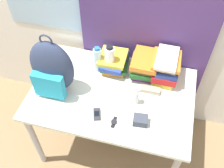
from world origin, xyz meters
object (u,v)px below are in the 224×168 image
(sunscreen_bottle, at_px, (136,96))
(cell_phone, at_px, (97,114))
(book_stack_right, at_px, (166,67))
(sunglasses_case, at_px, (150,90))
(wristwatch, at_px, (114,122))
(backpack, at_px, (52,69))
(book_stack_left, at_px, (114,62))
(camera_pouch, at_px, (140,120))
(book_stack_center, at_px, (145,66))
(sports_bottle, at_px, (110,60))
(water_bottle, at_px, (98,60))

(sunscreen_bottle, height_order, cell_phone, sunscreen_bottle)
(sunscreen_bottle, bearing_deg, book_stack_right, 60.74)
(sunglasses_case, distance_m, wristwatch, 0.40)
(sunglasses_case, bearing_deg, backpack, -167.55)
(book_stack_right, height_order, sunscreen_bottle, book_stack_right)
(book_stack_left, xyz_separation_m, camera_pouch, (0.31, -0.48, -0.04))
(book_stack_center, relative_size, camera_pouch, 2.52)
(cell_phone, bearing_deg, sports_bottle, 92.95)
(book_stack_left, bearing_deg, water_bottle, -154.70)
(cell_phone, bearing_deg, book_stack_center, 62.60)
(wristwatch, bearing_deg, water_bottle, 119.02)
(sunscreen_bottle, height_order, camera_pouch, sunscreen_bottle)
(backpack, distance_m, cell_phone, 0.46)
(book_stack_left, bearing_deg, sunglasses_case, -28.21)
(cell_phone, bearing_deg, camera_pouch, 2.72)
(backpack, height_order, camera_pouch, backpack)
(backpack, bearing_deg, camera_pouch, -11.70)
(sports_bottle, relative_size, sunscreen_bottle, 1.84)
(sunglasses_case, bearing_deg, book_stack_right, 64.91)
(sunscreen_bottle, relative_size, sunglasses_case, 1.00)
(book_stack_left, bearing_deg, book_stack_center, -0.55)
(backpack, height_order, wristwatch, backpack)
(cell_phone, xyz_separation_m, sunglasses_case, (0.33, 0.31, 0.01))
(book_stack_center, relative_size, sunscreen_bottle, 1.81)
(book_stack_left, xyz_separation_m, book_stack_right, (0.42, -0.00, 0.05))
(book_stack_center, height_order, sports_bottle, sports_bottle)
(sunscreen_bottle, bearing_deg, sunglasses_case, 55.63)
(book_stack_left, distance_m, sports_bottle, 0.09)
(cell_phone, bearing_deg, backpack, 157.24)
(backpack, height_order, water_bottle, backpack)
(sports_bottle, bearing_deg, sunglasses_case, -18.87)
(water_bottle, bearing_deg, sunscreen_bottle, -34.46)
(backpack, height_order, book_stack_right, backpack)
(water_bottle, xyz_separation_m, wristwatch, (0.26, -0.46, -0.11))
(sunglasses_case, height_order, wristwatch, sunglasses_case)
(book_stack_left, distance_m, sunscreen_bottle, 0.39)
(sports_bottle, bearing_deg, backpack, -141.63)
(book_stack_right, bearing_deg, book_stack_left, 179.75)
(wristwatch, bearing_deg, backpack, 159.93)
(water_bottle, bearing_deg, book_stack_right, 6.00)
(sunscreen_bottle, bearing_deg, book_stack_left, 128.06)
(book_stack_left, distance_m, book_stack_right, 0.42)
(camera_pouch, bearing_deg, sunscreen_bottle, 112.04)
(book_stack_left, height_order, sunscreen_bottle, sunscreen_bottle)
(sports_bottle, relative_size, wristwatch, 2.97)
(book_stack_center, relative_size, sports_bottle, 0.98)
(sunscreen_bottle, height_order, wristwatch, sunscreen_bottle)
(backpack, bearing_deg, sunscreen_bottle, 2.31)
(camera_pouch, bearing_deg, book_stack_center, 97.02)
(book_stack_center, xyz_separation_m, wristwatch, (-0.12, -0.52, -0.09))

